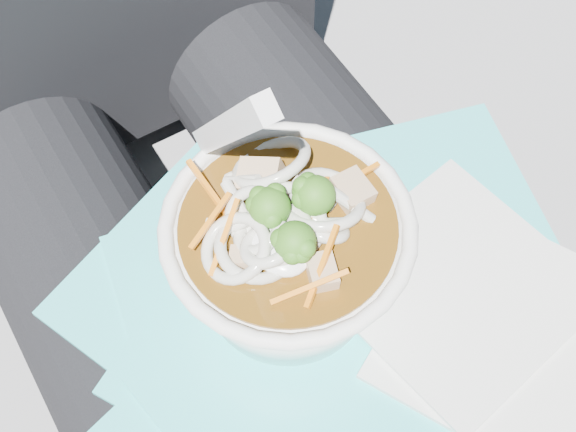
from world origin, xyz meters
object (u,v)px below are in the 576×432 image
lap (284,332)px  plastic_bag (300,349)px  stone_ledge (215,328)px  udon_bowl (287,249)px  person_body (219,218)px

lap → plastic_bag: (-0.01, -0.04, 0.08)m
stone_ledge → plastic_bag: size_ratio=2.72×
plastic_bag → lap: bearing=72.3°
lap → udon_bowl: (-0.00, -0.01, 0.13)m
person_body → udon_bowl: size_ratio=5.23×
lap → plastic_bag: 0.09m
lap → plastic_bag: plastic_bag is taller
stone_ledge → person_body: size_ratio=1.01×
stone_ledge → plastic_bag: (-0.01, -0.19, 0.37)m
stone_ledge → lap: 0.33m
person_body → plastic_bag: bearing=-95.6°
plastic_bag → udon_bowl: (0.01, 0.04, 0.06)m
plastic_bag → udon_bowl: udon_bowl is taller
lap → person_body: size_ratio=0.48×
stone_ledge → lap: size_ratio=2.08×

